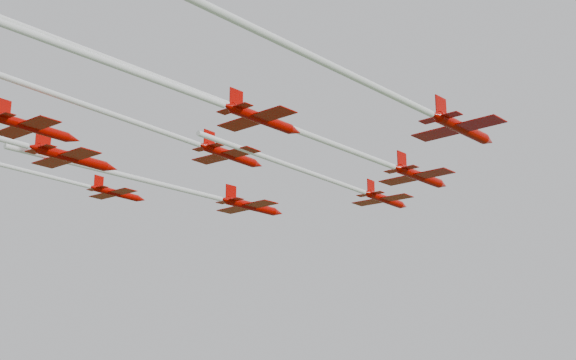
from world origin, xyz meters
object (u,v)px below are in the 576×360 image
at_px(jet_row2_right, 334,144).
at_px(jet_row3_mid, 152,128).
at_px(jet_row2_left, 207,196).
at_px(jet_row3_right, 412,104).
at_px(jet_row4_right, 169,85).
at_px(jet_lead, 350,187).
at_px(jet_row3_left, 45,175).

bearing_deg(jet_row2_right, jet_row3_mid, -135.04).
xyz_separation_m(jet_row2_left, jet_row2_right, (24.50, -14.24, -0.29)).
relative_size(jet_row3_right, jet_row4_right, 0.90).
relative_size(jet_row2_right, jet_row3_right, 1.47).
height_order(jet_row2_left, jet_row4_right, jet_row2_left).
bearing_deg(jet_row2_right, jet_lead, 122.53).
xyz_separation_m(jet_row2_right, jet_row3_left, (-41.09, 0.88, 1.74)).
bearing_deg(jet_row3_right, jet_row4_right, -128.40).
bearing_deg(jet_row4_right, jet_row3_left, 162.00).
bearing_deg(jet_row3_left, jet_row2_left, 51.55).
relative_size(jet_row2_left, jet_row2_right, 0.68).
relative_size(jet_lead, jet_row3_right, 0.99).
bearing_deg(jet_row3_mid, jet_row2_left, 119.81).
bearing_deg(jet_row4_right, jet_row3_right, 51.41).
relative_size(jet_lead, jet_row2_right, 0.68).
xyz_separation_m(jet_row2_left, jet_row3_right, (36.14, -24.27, -1.03)).
distance_m(jet_lead, jet_row2_left, 19.43).
xyz_separation_m(jet_row3_mid, jet_row3_right, (28.56, -0.48, -2.13)).
height_order(jet_row2_left, jet_row3_mid, jet_row3_mid).
distance_m(jet_row2_left, jet_row2_right, 28.34).
bearing_deg(jet_row2_right, jet_row3_left, -165.70).
bearing_deg(jet_row2_right, jet_row2_left, 165.35).
xyz_separation_m(jet_lead, jet_row3_mid, (-10.17, -31.62, 0.08)).
bearing_deg(jet_row2_left, jet_row3_mid, -55.84).
bearing_deg(jet_row3_right, jet_lead, 135.85).
bearing_deg(jet_row3_mid, jet_row4_right, -38.09).
height_order(jet_row3_mid, jet_row3_right, jet_row3_mid).
relative_size(jet_lead, jet_row3_mid, 0.83).
xyz_separation_m(jet_row3_left, jet_row3_mid, (24.17, -10.43, -0.36)).
height_order(jet_row3_left, jet_row4_right, jet_row3_left).
bearing_deg(jet_row4_right, jet_row2_left, 132.46).
distance_m(jet_row2_left, jet_row3_mid, 25.00).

